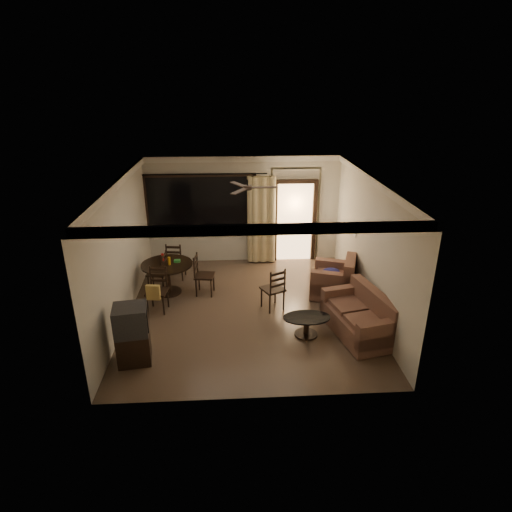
{
  "coord_description": "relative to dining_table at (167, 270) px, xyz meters",
  "views": [
    {
      "loc": [
        -0.32,
        -8.01,
        4.54
      ],
      "look_at": [
        0.17,
        0.2,
        1.15
      ],
      "focal_mm": 30.0,
      "sensor_mm": 36.0,
      "label": 1
    }
  ],
  "objects": [
    {
      "name": "side_chair",
      "position": [
        2.32,
        -0.89,
        -0.28
      ],
      "size": [
        0.57,
        0.57,
        0.96
      ],
      "rotation": [
        0.0,
        0.0,
        3.6
      ],
      "color": "black",
      "rests_on": "ground"
    },
    {
      "name": "sofa",
      "position": [
        3.91,
        -1.97,
        -0.23
      ],
      "size": [
        1.19,
        1.75,
        0.85
      ],
      "rotation": [
        0.0,
        0.0,
        0.23
      ],
      "color": "#432C1F",
      "rests_on": "ground"
    },
    {
      "name": "dining_chair_south",
      "position": [
        -0.12,
        -0.85,
        -0.27
      ],
      "size": [
        0.47,
        0.52,
        0.95
      ],
      "rotation": [
        0.0,
        0.0,
        -0.13
      ],
      "color": "black",
      "rests_on": "ground"
    },
    {
      "name": "dining_chair_east",
      "position": [
        0.83,
        -0.11,
        -0.29
      ],
      "size": [
        0.47,
        0.47,
        0.95
      ],
      "rotation": [
        0.0,
        0.0,
        1.44
      ],
      "color": "black",
      "rests_on": "ground"
    },
    {
      "name": "tv_cabinet",
      "position": [
        -0.25,
        -2.59,
        -0.03
      ],
      "size": [
        0.63,
        0.58,
        1.07
      ],
      "rotation": [
        0.0,
        0.0,
        0.15
      ],
      "color": "black",
      "rests_on": "ground"
    },
    {
      "name": "dining_table",
      "position": [
        0.0,
        0.0,
        0.0
      ],
      "size": [
        1.15,
        1.15,
        0.94
      ],
      "rotation": [
        0.0,
        0.0,
        -0.13
      ],
      "color": "black",
      "rests_on": "ground"
    },
    {
      "name": "room_shell",
      "position": [
        2.39,
        0.85,
        1.26
      ],
      "size": [
        5.5,
        6.7,
        5.5
      ],
      "color": "beige",
      "rests_on": "ground"
    },
    {
      "name": "ground",
      "position": [
        1.8,
        -0.92,
        -0.57
      ],
      "size": [
        5.5,
        5.5,
        0.0
      ],
      "primitive_type": "plane",
      "color": "#7F6651",
      "rests_on": "ground"
    },
    {
      "name": "coffee_table",
      "position": [
        2.86,
        -1.96,
        -0.31
      ],
      "size": [
        0.9,
        0.54,
        0.4
      ],
      "rotation": [
        0.0,
        0.0,
        -0.41
      ],
      "color": "black",
      "rests_on": "ground"
    },
    {
      "name": "armchair",
      "position": [
        3.78,
        -0.39,
        -0.19
      ],
      "size": [
        1.15,
        1.15,
        0.91
      ],
      "rotation": [
        0.0,
        0.0,
        -0.33
      ],
      "color": "#432C1F",
      "rests_on": "ground"
    },
    {
      "name": "dining_chair_west",
      "position": [
        -0.24,
        0.11,
        -0.29
      ],
      "size": [
        0.47,
        0.47,
        0.95
      ],
      "rotation": [
        0.0,
        0.0,
        -1.7
      ],
      "color": "black",
      "rests_on": "ground"
    },
    {
      "name": "dining_chair_north",
      "position": [
        0.1,
        0.78,
        -0.29
      ],
      "size": [
        0.47,
        0.47,
        0.95
      ],
      "rotation": [
        0.0,
        0.0,
        3.01
      ],
      "color": "black",
      "rests_on": "ground"
    }
  ]
}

